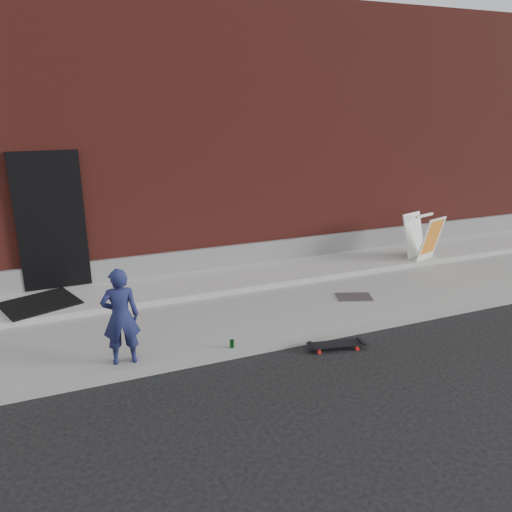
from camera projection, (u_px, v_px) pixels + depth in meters
name	position (u px, v px, depth m)	size (l,w,h in m)	color
ground	(271.00, 352.00, 6.80)	(80.00, 80.00, 0.00)	black
sidewalk	(234.00, 306.00, 8.10)	(20.00, 3.00, 0.15)	gray
apron	(217.00, 281.00, 8.86)	(20.00, 1.20, 0.10)	gray
building	(157.00, 133.00, 12.22)	(20.00, 8.10, 5.00)	maroon
child	(121.00, 317.00, 6.06)	(0.45, 0.30, 1.24)	#191E47
skateboard	(337.00, 344.00, 6.85)	(0.80, 0.35, 0.09)	red
pizza_sign	(423.00, 237.00, 9.83)	(0.69, 0.76, 0.89)	silver
soda_can	(232.00, 344.00, 6.59)	(0.06, 0.06, 0.11)	#16702B
doormat	(40.00, 303.00, 7.73)	(1.05, 0.85, 0.03)	black
utility_plate	(354.00, 297.00, 8.26)	(0.57, 0.36, 0.02)	#58585D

